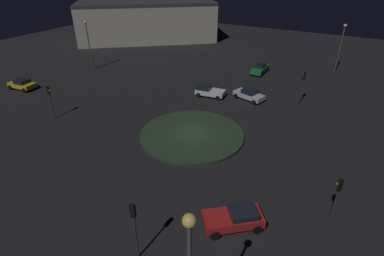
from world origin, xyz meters
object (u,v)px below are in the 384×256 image
at_px(car_red, 235,218).
at_px(traffic_light_north, 134,221).
at_px(traffic_light_east, 50,96).
at_px(streetlamp_south, 342,41).
at_px(car_silver, 249,94).
at_px(store_building, 147,21).
at_px(traffic_light_southwest, 303,81).
at_px(streetlamp_southeast, 88,41).
at_px(car_white, 209,91).
at_px(traffic_light_west, 337,192).
at_px(car_green, 260,68).
at_px(car_yellow, 22,84).

height_order(car_red, traffic_light_north, traffic_light_north).
relative_size(traffic_light_east, streetlamp_south, 0.51).
height_order(car_silver, store_building, store_building).
xyz_separation_m(car_red, store_building, (37.91, -41.84, 3.40)).
bearing_deg(car_red, streetlamp_south, -131.92).
bearing_deg(traffic_light_southwest, car_red, 31.76).
xyz_separation_m(traffic_light_southwest, streetlamp_southeast, (33.19, 2.70, 1.75)).
distance_m(car_red, streetlamp_south, 39.06).
bearing_deg(traffic_light_southwest, store_building, -86.07).
height_order(traffic_light_north, streetlamp_south, streetlamp_south).
distance_m(car_white, car_red, 22.78).
relative_size(traffic_light_east, traffic_light_west, 1.03).
height_order(car_silver, car_red, car_red).
bearing_deg(car_green, traffic_light_east, 150.30).
relative_size(traffic_light_southwest, streetlamp_south, 0.56).
xyz_separation_m(car_silver, traffic_light_west, (-12.21, 17.55, 2.00)).
distance_m(traffic_light_west, store_building, 58.04).
distance_m(car_white, car_yellow, 26.49).
height_order(car_white, traffic_light_west, traffic_light_west).
bearing_deg(car_green, traffic_light_southwest, -137.03).
bearing_deg(traffic_light_west, traffic_light_southwest, -50.34).
bearing_deg(store_building, traffic_light_north, 86.85).
xyz_separation_m(car_red, traffic_light_west, (-5.71, -3.58, 1.96)).
xyz_separation_m(traffic_light_east, traffic_light_west, (-30.21, 1.55, -0.07)).
height_order(car_silver, streetlamp_south, streetlamp_south).
relative_size(car_silver, store_building, 0.15).
xyz_separation_m(car_silver, car_yellow, (29.38, 12.12, 0.03)).
bearing_deg(streetlamp_south, car_green, 32.77).
relative_size(car_yellow, traffic_light_west, 1.04).
relative_size(traffic_light_north, traffic_light_southwest, 1.03).
bearing_deg(traffic_light_west, car_silver, -33.12).
height_order(car_white, traffic_light_north, traffic_light_north).
bearing_deg(streetlamp_south, traffic_light_west, 96.01).
distance_m(car_green, car_yellow, 35.72).
relative_size(car_green, car_silver, 1.02).
bearing_deg(streetlamp_southeast, traffic_light_east, 121.08).
bearing_deg(traffic_light_east, streetlamp_south, 36.98).
distance_m(car_green, traffic_light_west, 31.85).
distance_m(car_silver, traffic_light_north, 26.53).
height_order(car_silver, traffic_light_north, traffic_light_north).
relative_size(car_yellow, car_red, 0.92).
xyz_separation_m(car_red, streetlamp_southeast, (33.64, -20.29, 4.01)).
relative_size(car_green, traffic_light_east, 1.15).
bearing_deg(streetlamp_south, traffic_light_north, 81.89).
xyz_separation_m(car_white, car_silver, (-5.10, -1.52, 0.01)).
height_order(car_green, streetlamp_southeast, streetlamp_southeast).
bearing_deg(car_yellow, car_green, 34.76).
xyz_separation_m(car_green, store_building, (29.37, -9.85, 3.36)).
xyz_separation_m(car_green, streetlamp_southeast, (25.10, 11.70, 3.98)).
distance_m(car_white, car_silver, 5.32).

